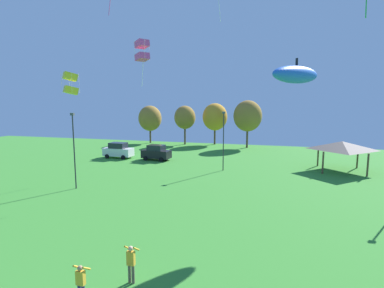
% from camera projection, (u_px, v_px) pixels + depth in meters
% --- Properties ---
extents(person_standing_near_foreground, '(0.52, 0.48, 1.68)m').
position_uv_depth(person_standing_near_foreground, '(81.00, 281.00, 12.14)').
color(person_standing_near_foreground, navy).
rests_on(person_standing_near_foreground, ground).
extents(person_standing_mid_field, '(0.52, 0.52, 1.83)m').
position_uv_depth(person_standing_mid_field, '(131.00, 261.00, 13.48)').
color(person_standing_mid_field, brown).
rests_on(person_standing_mid_field, ground).
extents(kite_flying_0, '(2.01, 1.98, 5.55)m').
position_uv_depth(kite_flying_0, '(142.00, 51.00, 36.35)').
color(kite_flying_0, '#E54C93').
extents(kite_flying_1, '(4.14, 5.50, 1.88)m').
position_uv_depth(kite_flying_1, '(296.00, 75.00, 21.40)').
color(kite_flying_1, blue).
extents(kite_flying_6, '(2.11, 2.12, 2.66)m').
position_uv_depth(kite_flying_6, '(71.00, 83.00, 34.92)').
color(kite_flying_6, yellow).
extents(parked_car_leftmost, '(4.41, 2.16, 2.30)m').
position_uv_depth(parked_car_leftmost, '(118.00, 150.00, 44.70)').
color(parked_car_leftmost, silver).
rests_on(parked_car_leftmost, ground).
extents(parked_car_second_from_left, '(4.27, 2.35, 2.20)m').
position_uv_depth(parked_car_second_from_left, '(156.00, 153.00, 42.99)').
color(parked_car_second_from_left, black).
rests_on(parked_car_second_from_left, ground).
extents(park_pavilion, '(5.99, 5.92, 3.60)m').
position_uv_depth(park_pavilion, '(342.00, 146.00, 35.88)').
color(park_pavilion, brown).
rests_on(park_pavilion, ground).
extents(light_post_0, '(0.36, 0.20, 7.23)m').
position_uv_depth(light_post_0, '(74.00, 147.00, 28.20)').
color(light_post_0, '#2D2D33').
rests_on(light_post_0, ground).
extents(light_post_1, '(0.36, 0.20, 7.15)m').
position_uv_depth(light_post_1, '(223.00, 138.00, 35.96)').
color(light_post_1, '#2D2D33').
rests_on(light_post_1, ground).
extents(treeline_tree_0, '(4.69, 4.69, 7.66)m').
position_uv_depth(treeline_tree_0, '(150.00, 118.00, 61.01)').
color(treeline_tree_0, brown).
rests_on(treeline_tree_0, ground).
extents(treeline_tree_1, '(4.18, 4.18, 7.66)m').
position_uv_depth(treeline_tree_1, '(185.00, 117.00, 58.91)').
color(treeline_tree_1, brown).
rests_on(treeline_tree_1, ground).
extents(treeline_tree_2, '(4.87, 4.87, 8.13)m').
position_uv_depth(treeline_tree_2, '(215.00, 117.00, 58.95)').
color(treeline_tree_2, brown).
rests_on(treeline_tree_2, ground).
extents(treeline_tree_3, '(5.14, 5.14, 8.66)m').
position_uv_depth(treeline_tree_3, '(248.00, 116.00, 54.37)').
color(treeline_tree_3, brown).
rests_on(treeline_tree_3, ground).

